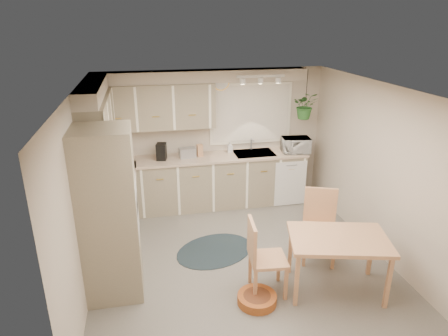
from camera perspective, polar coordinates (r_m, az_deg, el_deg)
The scene contains 35 objects.
floor at distance 5.83m, azimuth 2.23°, elevation -12.74°, with size 4.20×4.20×0.00m, color slate.
ceiling at distance 4.93m, azimuth 2.62°, elevation 11.22°, with size 4.20×4.20×0.00m, color white.
wall_back at distance 7.21m, azimuth -1.65°, elevation 4.47°, with size 4.00×0.04×2.40m, color #BCAE9B.
wall_front at distance 3.51m, azimuth 11.02°, elevation -14.63°, with size 4.00×0.04×2.40m, color #BCAE9B.
wall_left at distance 5.19m, azimuth -19.60°, elevation -3.39°, with size 0.04×4.20×2.40m, color #BCAE9B.
wall_right at distance 6.05m, azimuth 21.13°, elevation -0.18°, with size 0.04×4.20×2.40m, color #BCAE9B.
base_cab_left at distance 6.25m, azimuth -15.12°, elevation -6.29°, with size 0.60×1.85×0.90m, color gray.
base_cab_back at distance 7.15m, azimuth -2.74°, elevation -2.07°, with size 3.60×0.60×0.90m, color gray.
counter_left at distance 6.06m, azimuth -15.44°, elevation -2.31°, with size 0.64×1.89×0.04m, color #D0B098.
counter_back at distance 6.97m, azimuth -2.79°, elevation 1.47°, with size 3.64×0.64×0.04m, color #D0B098.
oven_stack at distance 4.87m, azimuth -16.11°, elevation -6.52°, with size 0.65×0.65×2.10m, color gray.
wall_oven_face at distance 4.85m, azimuth -12.32°, elevation -6.27°, with size 0.02×0.56×0.58m, color silver.
upper_cab_left at distance 5.91m, azimuth -17.52°, elevation 6.18°, with size 0.35×2.00×0.75m, color gray.
upper_cab_back at distance 6.79m, azimuth -9.87°, elevation 8.60°, with size 2.00×0.35×0.75m, color gray.
soffit_left at distance 5.82m, azimuth -18.27°, elevation 10.68°, with size 0.30×2.00×0.20m, color #BCAE9B.
soffit_back at distance 6.80m, azimuth -3.22°, elevation 12.95°, with size 3.60×0.30×0.20m, color #BCAE9B.
cooktop at distance 5.52m, azimuth -15.64°, elevation -4.35°, with size 0.52×0.58×0.02m, color silver.
range_hood at distance 5.35m, azimuth -16.32°, elevation 0.06°, with size 0.40×0.60×0.14m, color silver.
window_blinds at distance 7.23m, azimuth 3.88°, elevation 7.76°, with size 1.40×0.02×1.00m, color white.
window_frame at distance 7.24m, azimuth 3.86°, elevation 7.77°, with size 1.50×0.02×1.10m, color white.
sink at distance 7.17m, azimuth 4.32°, elevation 1.82°, with size 0.70×0.48×0.10m, color #999BA0.
dishwasher_front at distance 7.25m, azimuth 9.46°, elevation -2.22°, with size 0.58×0.01×0.83m, color silver.
track_light_bar at distance 6.61m, azimuth 5.26°, elevation 12.94°, with size 0.80×0.04×0.04m, color silver.
wall_clock at distance 7.00m, azimuth -0.45°, elevation 12.21°, with size 0.30×0.30×0.03m, color #E6B251.
dining_table at distance 5.24m, azimuth 15.73°, elevation -13.00°, with size 1.17×0.78×0.74m, color tan.
chair_left at distance 4.99m, azimuth 6.34°, elevation -12.55°, with size 0.45×0.45×0.97m, color tan.
chair_back at distance 5.70m, azimuth 13.52°, elevation -8.30°, with size 0.47×0.47×1.01m, color tan.
braided_rug at distance 5.98m, azimuth -1.35°, elevation -11.70°, with size 1.17×0.88×0.01m, color black.
pet_bed at distance 5.04m, azimuth 4.73°, elevation -18.15°, with size 0.47×0.47×0.11m, color #AA4C22.
microwave at distance 7.25m, azimuth 10.22°, elevation 3.47°, with size 0.49×0.27×0.33m, color silver.
soap_bottle at distance 7.18m, azimuth 0.85°, elevation 2.63°, with size 0.09×0.19×0.09m, color silver.
hanging_plant at distance 7.15m, azimuth 11.53°, elevation 8.33°, with size 0.42×0.47×0.37m, color #295F26.
coffee_maker at distance 6.86m, azimuth -8.93°, elevation 2.33°, with size 0.16×0.19×0.28m, color black.
toaster at distance 6.93m, azimuth -5.25°, elevation 2.19°, with size 0.28×0.16×0.17m, color #999BA0.
knife_block at distance 6.98m, azimuth -3.47°, elevation 2.55°, with size 0.09×0.09×0.21m, color tan.
Camera 1 is at (-1.21, -4.72, 3.20)m, focal length 32.00 mm.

